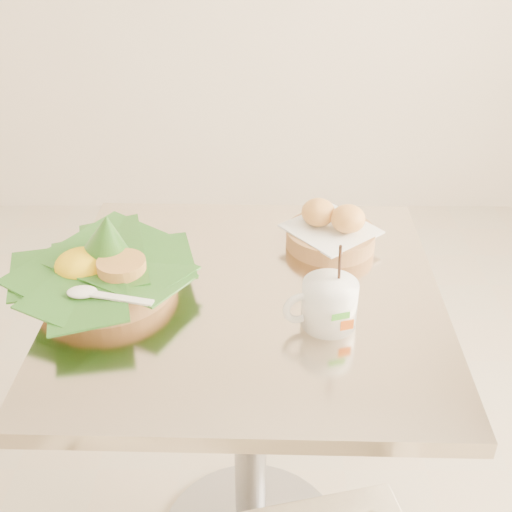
{
  "coord_description": "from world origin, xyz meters",
  "views": [
    {
      "loc": [
        0.21,
        -0.96,
        1.42
      ],
      "look_at": [
        0.21,
        0.02,
        0.82
      ],
      "focal_mm": 45.0,
      "sensor_mm": 36.0,
      "label": 1
    }
  ],
  "objects_px": {
    "cafe_table": "(250,382)",
    "bread_basket": "(331,231)",
    "rice_basket": "(103,266)",
    "coffee_mug": "(328,303)"
  },
  "relations": [
    {
      "from": "rice_basket",
      "to": "bread_basket",
      "type": "xyz_separation_m",
      "value": [
        0.43,
        0.15,
        -0.01
      ]
    },
    {
      "from": "coffee_mug",
      "to": "cafe_table",
      "type": "bearing_deg",
      "value": 145.28
    },
    {
      "from": "cafe_table",
      "to": "bread_basket",
      "type": "xyz_separation_m",
      "value": [
        0.16,
        0.17,
        0.25
      ]
    },
    {
      "from": "rice_basket",
      "to": "coffee_mug",
      "type": "height_order",
      "value": "rice_basket"
    },
    {
      "from": "cafe_table",
      "to": "rice_basket",
      "type": "relative_size",
      "value": 2.3
    },
    {
      "from": "cafe_table",
      "to": "rice_basket",
      "type": "distance_m",
      "value": 0.38
    },
    {
      "from": "bread_basket",
      "to": "rice_basket",
      "type": "bearing_deg",
      "value": -160.49
    },
    {
      "from": "cafe_table",
      "to": "coffee_mug",
      "type": "bearing_deg",
      "value": -34.72
    },
    {
      "from": "cafe_table",
      "to": "rice_basket",
      "type": "height_order",
      "value": "rice_basket"
    },
    {
      "from": "cafe_table",
      "to": "bread_basket",
      "type": "bearing_deg",
      "value": 46.1
    }
  ]
}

